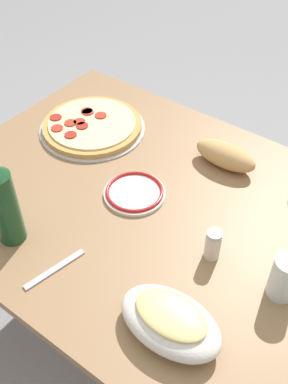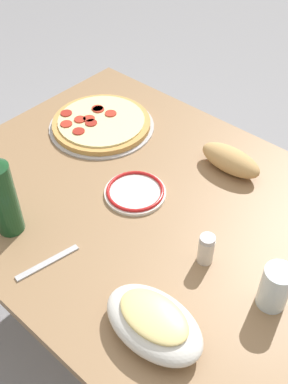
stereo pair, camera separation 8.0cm
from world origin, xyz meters
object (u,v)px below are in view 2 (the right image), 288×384
water_glass (275,287)px  spice_shaker (206,249)px  side_plate_near (135,192)px  bread_loaf (230,160)px  wine_bottle (2,193)px  pepperoni_pizza (101,123)px  baked_pasta_dish (154,322)px  dining_table (144,228)px

water_glass → spice_shaker: water_glass is taller
side_plate_near → spice_shaker: 0.30m
bread_loaf → wine_bottle: bearing=-117.3°
water_glass → spice_shaker: bearing=-179.0°
pepperoni_pizza → spice_shaker: (0.59, -0.22, 0.03)m
baked_pasta_dish → spice_shaker: size_ratio=2.76×
spice_shaker → water_glass: bearing=1.0°
wine_bottle → water_glass: (0.63, 0.26, -0.07)m
side_plate_near → bread_loaf: 0.31m
baked_pasta_dish → water_glass: (0.15, 0.24, 0.02)m
bread_loaf → spice_shaker: 0.36m
wine_bottle → side_plate_near: 0.37m
spice_shaker → side_plate_near: bearing=168.8°
side_plate_near → spice_shaker: (0.29, -0.06, 0.03)m
pepperoni_pizza → wine_bottle: wine_bottle is taller
pepperoni_pizza → water_glass: (0.78, -0.22, 0.04)m
spice_shaker → dining_table: bearing=167.1°
water_glass → pepperoni_pizza: bearing=164.2°
side_plate_near → dining_table: bearing=2.6°
wine_bottle → spice_shaker: size_ratio=3.61×
water_glass → bread_loaf: (-0.33, 0.32, -0.02)m
wine_bottle → bread_loaf: 0.66m
bread_loaf → spice_shaker: spice_shaker is taller
baked_pasta_dish → bread_loaf: baked_pasta_dish is taller
bread_loaf → spice_shaker: size_ratio=2.26×
side_plate_near → bread_loaf: (0.14, 0.27, 0.03)m
water_glass → side_plate_near: bearing=173.5°
water_glass → bread_loaf: size_ratio=0.59×
baked_pasta_dish → dining_table: bearing=134.5°
spice_shaker → baked_pasta_dish: bearing=-82.1°
baked_pasta_dish → spice_shaker: spice_shaker is taller
water_glass → bread_loaf: bearing=135.8°
dining_table → spice_shaker: bearing=-12.9°
dining_table → pepperoni_pizza: 0.40m
dining_table → pepperoni_pizza: size_ratio=3.42×
dining_table → water_glass: size_ratio=10.33×
pepperoni_pizza → water_glass: water_glass is taller
dining_table → pepperoni_pizza: pepperoni_pizza is taller
pepperoni_pizza → side_plate_near: bearing=-28.5°
pepperoni_pizza → wine_bottle: (0.15, -0.48, 0.11)m
wine_bottle → bread_loaf: bearing=62.7°
pepperoni_pizza → spice_shaker: bearing=-20.6°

